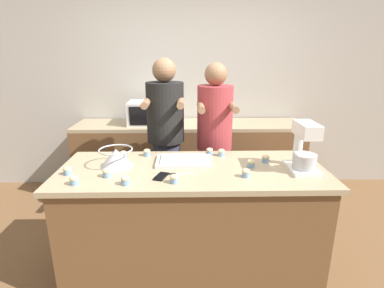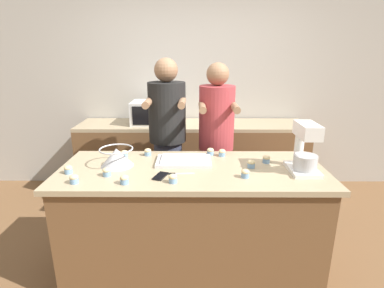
% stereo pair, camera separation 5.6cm
% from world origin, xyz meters
% --- Properties ---
extents(ground_plane, '(16.00, 16.00, 0.00)m').
position_xyz_m(ground_plane, '(0.00, 0.00, 0.00)').
color(ground_plane, brown).
extents(back_wall, '(10.00, 0.06, 2.70)m').
position_xyz_m(back_wall, '(0.00, 1.82, 1.35)').
color(back_wall, '#B2ADA3').
rests_on(back_wall, ground_plane).
extents(island_counter, '(2.03, 0.81, 0.92)m').
position_xyz_m(island_counter, '(0.00, 0.00, 0.46)').
color(island_counter, brown).
rests_on(island_counter, ground_plane).
extents(back_counter, '(2.80, 0.60, 0.92)m').
position_xyz_m(back_counter, '(0.00, 1.47, 0.46)').
color(back_counter, brown).
rests_on(back_counter, ground_plane).
extents(person_left, '(0.37, 0.52, 1.72)m').
position_xyz_m(person_left, '(-0.24, 0.70, 0.90)').
color(person_left, '#33384C').
rests_on(person_left, ground_plane).
extents(person_right, '(0.35, 0.51, 1.68)m').
position_xyz_m(person_right, '(0.24, 0.70, 0.88)').
color(person_right, '#232328').
rests_on(person_right, ground_plane).
extents(stand_mixer, '(0.20, 0.30, 0.37)m').
position_xyz_m(stand_mixer, '(0.82, -0.07, 1.08)').
color(stand_mixer, white).
rests_on(stand_mixer, island_counter).
extents(mixing_bowl, '(0.26, 0.26, 0.14)m').
position_xyz_m(mixing_bowl, '(-0.58, 0.05, 0.99)').
color(mixing_bowl, '#BCBCC1').
rests_on(mixing_bowl, island_counter).
extents(baking_tray, '(0.44, 0.28, 0.04)m').
position_xyz_m(baking_tray, '(-0.07, 0.12, 0.93)').
color(baking_tray, silver).
rests_on(baking_tray, island_counter).
extents(microwave_oven, '(0.55, 0.40, 0.27)m').
position_xyz_m(microwave_oven, '(-0.46, 1.47, 1.06)').
color(microwave_oven, silver).
rests_on(microwave_oven, back_counter).
extents(cell_phone, '(0.11, 0.16, 0.01)m').
position_xyz_m(cell_phone, '(-0.22, -0.17, 0.92)').
color(cell_phone, black).
rests_on(cell_phone, island_counter).
extents(knife, '(0.22, 0.03, 0.01)m').
position_xyz_m(knife, '(-0.11, -0.12, 0.92)').
color(knife, '#BCBCC1').
rests_on(knife, island_counter).
extents(cupcake_0, '(0.06, 0.06, 0.06)m').
position_xyz_m(cupcake_0, '(-0.45, -0.29, 0.95)').
color(cupcake_0, '#759EC6').
rests_on(cupcake_0, island_counter).
extents(cupcake_1, '(0.06, 0.06, 0.06)m').
position_xyz_m(cupcake_1, '(-0.90, -0.11, 0.95)').
color(cupcake_1, '#759EC6').
rests_on(cupcake_1, island_counter).
extents(cupcake_2, '(0.06, 0.06, 0.06)m').
position_xyz_m(cupcake_2, '(-0.38, 0.29, 0.95)').
color(cupcake_2, '#759EC6').
rests_on(cupcake_2, island_counter).
extents(cupcake_3, '(0.06, 0.06, 0.06)m').
position_xyz_m(cupcake_3, '(-0.57, 0.24, 0.95)').
color(cupcake_3, '#759EC6').
rests_on(cupcake_3, island_counter).
extents(cupcake_4, '(0.06, 0.06, 0.06)m').
position_xyz_m(cupcake_4, '(-0.61, -0.16, 0.95)').
color(cupcake_4, '#759EC6').
rests_on(cupcake_4, island_counter).
extents(cupcake_5, '(0.06, 0.06, 0.06)m').
position_xyz_m(cupcake_5, '(0.38, -0.18, 0.95)').
color(cupcake_5, '#759EC6').
rests_on(cupcake_5, island_counter).
extents(cupcake_6, '(0.06, 0.06, 0.06)m').
position_xyz_m(cupcake_6, '(0.26, 0.27, 0.95)').
color(cupcake_6, '#759EC6').
rests_on(cupcake_6, island_counter).
extents(cupcake_7, '(0.06, 0.06, 0.06)m').
position_xyz_m(cupcake_7, '(-0.13, -0.27, 0.95)').
color(cupcake_7, '#759EC6').
rests_on(cupcake_7, island_counter).
extents(cupcake_8, '(0.06, 0.06, 0.06)m').
position_xyz_m(cupcake_8, '(0.16, 0.30, 0.95)').
color(cupcake_8, '#759EC6').
rests_on(cupcake_8, island_counter).
extents(cupcake_9, '(0.06, 0.06, 0.06)m').
position_xyz_m(cupcake_9, '(0.59, 0.12, 0.95)').
color(cupcake_9, '#759EC6').
rests_on(cupcake_9, island_counter).
extents(cupcake_10, '(0.06, 0.06, 0.06)m').
position_xyz_m(cupcake_10, '(0.45, 0.01, 0.95)').
color(cupcake_10, '#759EC6').
rests_on(cupcake_10, island_counter).
extents(cupcake_11, '(0.06, 0.06, 0.06)m').
position_xyz_m(cupcake_11, '(-0.80, -0.28, 0.95)').
color(cupcake_11, '#759EC6').
rests_on(cupcake_11, island_counter).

